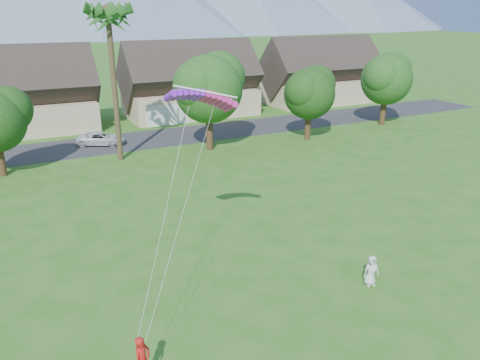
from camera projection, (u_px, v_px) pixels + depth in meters
street at (128, 142)px, 45.14m from camera, size 90.00×7.00×0.01m
watcher at (371, 271)px, 21.27m from camera, size 0.81×0.62×1.48m
parked_car at (101, 139)px, 43.88m from camera, size 4.79×3.65×1.21m
houses_row at (110, 92)px, 51.73m from camera, size 72.75×8.19×8.86m
tree_row at (128, 103)px, 37.89m from camera, size 62.27×6.67×8.45m
fan_palm at (108, 12)px, 35.66m from camera, size 3.00×3.00×13.80m
parafoil_kite at (201, 96)px, 20.05m from camera, size 3.06×1.08×0.50m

